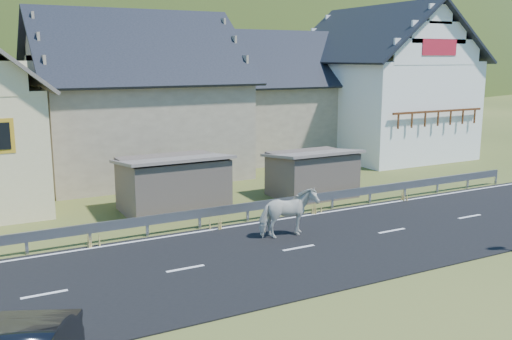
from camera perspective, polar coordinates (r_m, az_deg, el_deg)
ground at (r=19.11m, az=4.29°, el=-7.89°), size 160.00×160.00×0.00m
road at (r=19.10m, az=4.29°, el=-7.83°), size 60.00×7.00×0.04m
lane_markings at (r=19.09m, az=4.29°, el=-7.76°), size 60.00×6.60×0.01m
guardrail at (r=22.00m, az=-0.84°, el=-3.76°), size 28.10×0.09×0.75m
shed_left at (r=23.61m, az=-8.32°, el=-1.49°), size 4.30×3.30×2.40m
shed_right at (r=26.08m, az=5.61°, el=-0.45°), size 3.80×2.90×2.20m
house_stone_a at (r=31.49m, az=-12.12°, el=8.03°), size 10.80×9.80×8.90m
house_stone_b at (r=37.32m, az=2.06°, el=8.11°), size 9.80×8.80×8.10m
house_white at (r=38.30m, az=12.27°, el=9.18°), size 8.80×10.80×9.70m
mountain at (r=197.51m, az=-23.64°, el=2.61°), size 440.00×280.00×260.00m
horse at (r=19.98m, az=3.23°, el=-4.32°), size 1.02×2.08×1.72m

